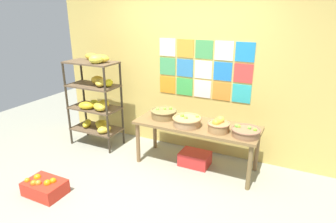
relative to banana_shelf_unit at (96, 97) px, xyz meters
The scene contains 10 objects.
ground 1.87m from the banana_shelf_unit, 33.99° to the right, with size 9.00×9.00×0.00m, color gray.
back_wall_with_art 1.61m from the banana_shelf_unit, 23.54° to the left, with size 4.73×0.07×2.85m.
banana_shelf_unit is the anchor object (origin of this frame).
display_table 1.77m from the banana_shelf_unit, ahead, with size 1.79×0.65×0.68m.
fruit_basket_back_left 2.47m from the banana_shelf_unit, ahead, with size 0.38×0.38×0.13m.
fruit_basket_right 1.66m from the banana_shelf_unit, ahead, with size 0.41×0.41×0.16m.
fruit_basket_left 2.11m from the banana_shelf_unit, ahead, with size 0.30×0.30×0.20m.
fruit_basket_back_right 1.22m from the banana_shelf_unit, ahead, with size 0.40×0.40×0.15m.
produce_crate_under_table 1.90m from the banana_shelf_unit, ahead, with size 0.44×0.32×0.20m, color red.
orange_crate_foreground 1.67m from the banana_shelf_unit, 78.86° to the right, with size 0.50×0.35×0.24m.
Camera 1 is at (1.70, -2.66, 2.23)m, focal length 30.92 mm.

